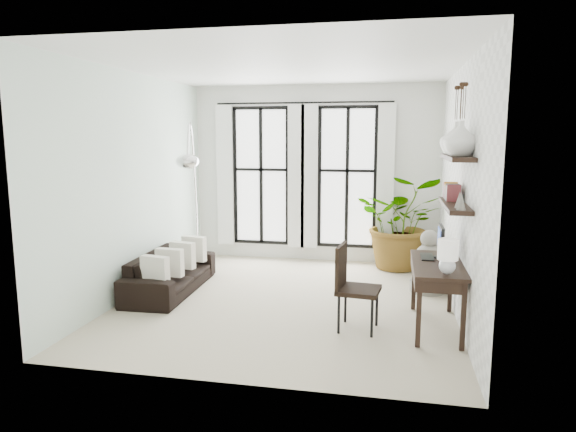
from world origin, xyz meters
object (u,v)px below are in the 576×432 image
(desk, at_px, (437,269))
(buddha, at_px, (428,266))
(arc_lamp, at_px, (191,159))
(desk_chair, at_px, (351,282))
(plant, at_px, (402,222))
(sofa, at_px, (171,272))

(desk, xyz_separation_m, buddha, (0.01, 1.55, -0.36))
(arc_lamp, height_order, buddha, arc_lamp)
(desk_chair, distance_m, buddha, 2.00)
(plant, height_order, desk, plant)
(sofa, height_order, buddha, buddha)
(sofa, distance_m, arc_lamp, 1.79)
(plant, relative_size, desk, 1.20)
(sofa, bearing_deg, desk, -104.26)
(sofa, distance_m, plant, 3.98)
(desk, distance_m, arc_lamp, 4.12)
(desk, height_order, desk_chair, desk)
(plant, height_order, desk_chair, plant)
(plant, relative_size, desk_chair, 1.60)
(desk, relative_size, desk_chair, 1.33)
(desk_chair, xyz_separation_m, buddha, (1.01, 1.72, -0.19))
(desk, height_order, arc_lamp, arc_lamp)
(sofa, relative_size, desk_chair, 1.92)
(desk, bearing_deg, buddha, 89.53)
(sofa, bearing_deg, buddha, -80.87)
(desk, xyz_separation_m, arc_lamp, (-3.64, 1.52, 1.19))
(desk, bearing_deg, arc_lamp, 157.40)
(desk_chair, bearing_deg, sofa, 166.69)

